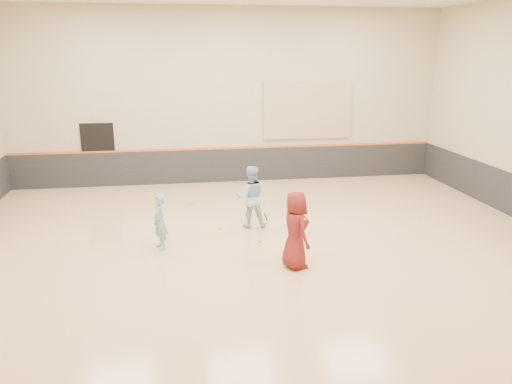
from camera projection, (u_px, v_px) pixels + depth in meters
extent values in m
cube|color=tan|center=(256.00, 245.00, 12.33)|extent=(15.00, 12.00, 0.20)
cube|color=#C3B28E|center=(229.00, 97.00, 17.20)|extent=(15.00, 0.02, 6.00)
cube|color=#C3B28E|center=(336.00, 187.00, 5.77)|extent=(15.00, 0.02, 6.00)
cube|color=#232326|center=(230.00, 165.00, 17.81)|extent=(14.90, 0.04, 1.20)
cube|color=#D85914|center=(230.00, 148.00, 17.64)|extent=(14.90, 0.03, 0.06)
cube|color=tan|center=(308.00, 110.00, 17.70)|extent=(3.20, 0.08, 2.00)
cube|color=black|center=(99.00, 155.00, 17.02)|extent=(1.10, 0.05, 2.20)
imported|color=#69B6A4|center=(160.00, 222.00, 11.68)|extent=(0.47, 0.57, 1.33)
imported|color=#98C4EB|center=(251.00, 197.00, 13.12)|extent=(0.84, 0.67, 1.66)
imported|color=maroon|center=(295.00, 230.00, 10.62)|extent=(0.73, 0.94, 1.70)
sphere|color=gold|center=(260.00, 241.00, 12.19)|extent=(0.07, 0.07, 0.07)
sphere|color=#E2EC37|center=(304.00, 219.00, 10.39)|extent=(0.07, 0.07, 0.07)
sphere|color=yellow|center=(220.00, 229.00, 13.07)|extent=(0.07, 0.07, 0.07)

